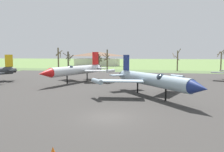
{
  "coord_description": "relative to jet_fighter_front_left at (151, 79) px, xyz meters",
  "views": [
    {
      "loc": [
        4.42,
        -17.11,
        5.27
      ],
      "look_at": [
        -4.15,
        18.73,
        1.7
      ],
      "focal_mm": 34.29,
      "sensor_mm": 36.0,
      "label": 1
    }
  ],
  "objects": [
    {
      "name": "bare_tree_center",
      "position": [
        -22.49,
        51.47,
        0.91
      ],
      "size": [
        2.56,
        2.6,
        5.78
      ],
      "color": "#42382D",
      "rests_on": "ground"
    },
    {
      "name": "ground_plane",
      "position": [
        -3.05,
        -9.81,
        -2.26
      ],
      "size": [
        600.0,
        600.0,
        0.0
      ],
      "primitive_type": "plane",
      "color": "#607F42"
    },
    {
      "name": "visitor_building",
      "position": [
        -31.07,
        76.53,
        1.25
      ],
      "size": [
        22.35,
        9.97,
        7.1
      ],
      "color": "beige",
      "rests_on": "ground"
    },
    {
      "name": "asphalt_apron",
      "position": [
        -3.05,
        8.26,
        -2.24
      ],
      "size": [
        86.1,
        60.24,
        0.05
      ],
      "primitive_type": "cube",
      "color": "#383533",
      "rests_on": "ground"
    },
    {
      "name": "jet_fighter_rear_right",
      "position": [
        -14.81,
        11.44,
        0.19
      ],
      "size": [
        12.48,
        17.73,
        6.0
      ],
      "color": "silver",
      "rests_on": "ground"
    },
    {
      "name": "jet_fighter_front_left",
      "position": [
        0.0,
        0.0,
        0.0
      ],
      "size": [
        13.32,
        14.05,
        5.35
      ],
      "color": "#8EA3B2",
      "rests_on": "ground"
    },
    {
      "name": "bare_tree_far_right",
      "position": [
        6.02,
        48.95,
        1.54
      ],
      "size": [
        2.73,
        2.85,
        7.55
      ],
      "color": "brown",
      "rests_on": "ground"
    },
    {
      "name": "bare_tree_left_of_center",
      "position": [
        -34.82,
        50.9,
        1.44
      ],
      "size": [
        3.77,
        3.84,
        6.76
      ],
      "color": "#42382D",
      "rests_on": "ground"
    },
    {
      "name": "bare_tree_backdrop_extra",
      "position": [
        19.8,
        49.39,
        1.76
      ],
      "size": [
        2.95,
        2.43,
        7.8
      ],
      "color": "brown",
      "rests_on": "ground"
    },
    {
      "name": "bare_tree_right_of_center",
      "position": [
        -18.8,
        49.46,
        1.64
      ],
      "size": [
        3.01,
        3.25,
        7.38
      ],
      "color": "brown",
      "rests_on": "ground"
    },
    {
      "name": "bare_tree_far_left",
      "position": [
        -38.69,
        50.09,
        2.17
      ],
      "size": [
        2.84,
        2.0,
        8.23
      ],
      "color": "brown",
      "rests_on": "ground"
    },
    {
      "name": "grass_verge_strip",
      "position": [
        -3.05,
        44.38,
        -2.23
      ],
      "size": [
        146.1,
        12.0,
        0.06
      ],
      "primitive_type": "cube",
      "color": "#50663C",
      "rests_on": "ground"
    }
  ]
}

